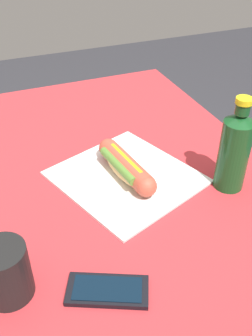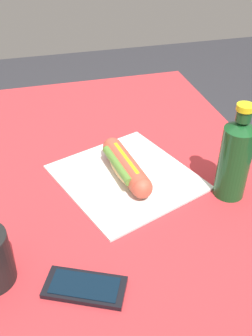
{
  "view_description": "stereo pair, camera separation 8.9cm",
  "coord_description": "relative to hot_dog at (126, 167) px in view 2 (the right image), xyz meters",
  "views": [
    {
      "loc": [
        -0.7,
        0.25,
        1.31
      ],
      "look_at": [
        -0.03,
        -0.02,
        0.78
      ],
      "focal_mm": 40.7,
      "sensor_mm": 36.0,
      "label": 1
    },
    {
      "loc": [
        -0.73,
        0.17,
        1.31
      ],
      "look_at": [
        -0.03,
        -0.02,
        0.78
      ],
      "focal_mm": 40.7,
      "sensor_mm": 36.0,
      "label": 2
    }
  ],
  "objects": [
    {
      "name": "soda_bottle",
      "position": [
        -0.11,
        -0.21,
        0.06
      ],
      "size": [
        0.07,
        0.07,
        0.22
      ],
      "color": "#14471E",
      "rests_on": "dining_table"
    },
    {
      "name": "hot_dog",
      "position": [
        0.0,
        0.0,
        0.0
      ],
      "size": [
        0.22,
        0.08,
        0.05
      ],
      "color": "#E5BC75",
      "rests_on": "paper_wrapper"
    },
    {
      "name": "dining_table",
      "position": [
        0.03,
        0.02,
        -0.18
      ],
      "size": [
        1.13,
        0.77,
        0.75
      ],
      "color": "brown",
      "rests_on": "ground"
    },
    {
      "name": "cell_phone",
      "position": [
        -0.28,
        0.15,
        -0.03
      ],
      "size": [
        0.12,
        0.15,
        0.01
      ],
      "color": "black",
      "rests_on": "dining_table"
    },
    {
      "name": "paper_wrapper",
      "position": [
        0.0,
        -0.0,
        -0.03
      ],
      "size": [
        0.38,
        0.37,
        0.01
      ],
      "primitive_type": "cube",
      "rotation": [
        0.0,
        0.0,
        0.35
      ],
      "color": "silver",
      "rests_on": "dining_table"
    }
  ]
}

